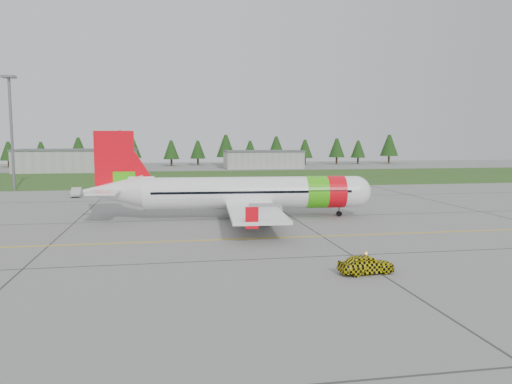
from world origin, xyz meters
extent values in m
plane|color=gray|center=(0.00, 0.00, 0.00)|extent=(320.00, 320.00, 0.00)
cylinder|color=white|center=(5.15, 20.31, 3.00)|extent=(25.36, 5.49, 3.77)
sphere|color=white|center=(17.71, 19.45, 3.00)|extent=(3.77, 3.77, 3.77)
cone|color=white|center=(-10.78, 21.40, 3.34)|extent=(7.02, 4.23, 3.77)
cube|color=black|center=(18.00, 19.43, 3.34)|extent=(1.72, 2.62, 0.54)
cylinder|color=#41CE0F|center=(12.88, 19.78, 3.00)|extent=(2.77, 4.02, 3.85)
cylinder|color=#F40815|center=(15.20, 19.62, 3.00)|extent=(2.39, 3.99, 3.85)
cube|color=white|center=(4.67, 20.34, 1.94)|extent=(7.43, 31.26, 0.35)
cube|color=#F40815|center=(4.76, 35.76, 2.47)|extent=(1.17, 0.25, 1.94)
cube|color=#F40815|center=(2.65, 5.06, 2.47)|extent=(1.17, 0.25, 1.94)
cylinder|color=gray|center=(6.48, 25.55, 1.40)|extent=(3.62, 2.27, 2.03)
cylinder|color=gray|center=(5.76, 14.93, 1.40)|extent=(3.62, 2.27, 2.03)
cube|color=#F40815|center=(-10.58, 21.39, 6.58)|extent=(4.47, 0.65, 7.36)
cube|color=#41CE0F|center=(-9.52, 21.32, 4.45)|extent=(2.54, 0.58, 2.32)
cube|color=white|center=(-11.26, 21.44, 3.58)|extent=(3.85, 11.32, 0.21)
cylinder|color=slate|center=(15.78, 19.58, 0.68)|extent=(0.17, 0.17, 1.36)
cylinder|color=black|center=(15.78, 19.58, 0.33)|extent=(0.68, 0.32, 0.66)
cylinder|color=slate|center=(3.89, 23.11, 0.92)|extent=(0.21, 0.21, 1.84)
cylinder|color=black|center=(3.51, 23.14, 0.50)|extent=(1.03, 0.50, 1.01)
cylinder|color=slate|center=(3.52, 17.71, 0.92)|extent=(0.21, 0.21, 1.84)
cylinder|color=black|center=(3.13, 17.73, 0.50)|extent=(1.03, 0.50, 1.01)
imported|color=#FFEF0E|center=(9.01, -5.34, 1.98)|extent=(1.52, 1.74, 3.96)
imported|color=silver|center=(-19.32, 46.63, 2.20)|extent=(1.65, 1.57, 4.41)
cube|color=#30561E|center=(0.00, 82.00, 0.01)|extent=(320.00, 50.00, 0.03)
cube|color=gold|center=(0.00, 8.00, 0.01)|extent=(120.00, 0.25, 0.02)
cube|color=#A8A8A3|center=(-30.00, 110.00, 3.00)|extent=(32.00, 14.00, 6.00)
cube|color=#A8A8A3|center=(25.00, 118.00, 2.60)|extent=(24.00, 12.00, 5.20)
cylinder|color=slate|center=(-32.00, 58.00, 10.00)|extent=(0.50, 0.50, 20.00)
camera|label=1|loc=(-4.42, -37.57, 9.42)|focal=35.00mm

